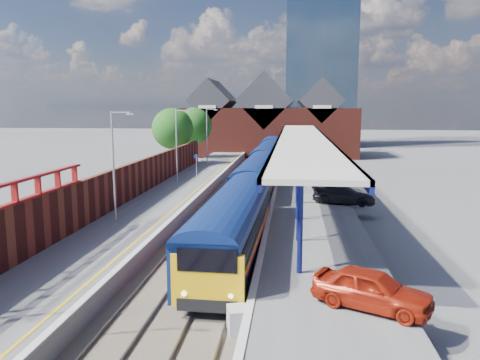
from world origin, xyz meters
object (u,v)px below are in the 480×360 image
object	(u,v)px
lamp_post_c	(178,141)
parked_car_dark	(344,195)
lamp_post_d	(208,132)
parked_car_silver	(340,188)
train	(263,165)
relay_cabinet	(238,321)
parked_car_blue	(326,172)
lamp_post_b	(115,159)
platform_sign	(196,162)
parked_car_red	(372,289)

from	to	relation	value
lamp_post_c	parked_car_dark	bearing A→B (deg)	-30.23
lamp_post_d	parked_car_dark	distance (m)	28.98
lamp_post_c	parked_car_dark	size ratio (longest dim) A/B	1.51
lamp_post_c	parked_car_dark	xyz separation A→B (m)	(14.86, -8.66, -3.32)
parked_car_silver	parked_car_dark	xyz separation A→B (m)	(0.00, -3.05, -0.02)
train	lamp_post_c	bearing A→B (deg)	-144.97
relay_cabinet	lamp_post_c	bearing A→B (deg)	91.77
parked_car_blue	lamp_post_b	bearing A→B (deg)	167.45
relay_cabinet	platform_sign	bearing A→B (deg)	88.22
platform_sign	parked_car_red	distance (m)	31.97
lamp_post_d	parked_car_silver	size ratio (longest dim) A/B	1.68
train	lamp_post_c	distance (m)	10.01
relay_cabinet	lamp_post_d	bearing A→B (deg)	85.43
platform_sign	relay_cabinet	size ratio (longest dim) A/B	2.50
platform_sign	relay_cabinet	bearing A→B (deg)	-75.53
lamp_post_c	relay_cabinet	xyz separation A→B (m)	(9.09, -27.92, -4.49)
parked_car_silver	parked_car_dark	world-z (taller)	parked_car_silver
parked_car_blue	relay_cabinet	xyz separation A→B (m)	(-5.28, -32.09, -1.12)
train	parked_car_blue	bearing A→B (deg)	-11.58
parked_car_red	relay_cabinet	bearing A→B (deg)	122.80
lamp_post_c	parked_car_red	distance (m)	30.89
train	lamp_post_c	xyz separation A→B (m)	(-7.86, -5.51, 2.87)
lamp_post_d	relay_cabinet	world-z (taller)	lamp_post_d
platform_sign	parked_car_blue	bearing A→B (deg)	9.48
lamp_post_b	platform_sign	size ratio (longest dim) A/B	2.80
platform_sign	parked_car_silver	size ratio (longest dim) A/B	0.60
lamp_post_d	relay_cabinet	distance (m)	45.07
parked_car_silver	lamp_post_b	bearing A→B (deg)	112.15
train	parked_car_silver	world-z (taller)	train
lamp_post_c	parked_car_red	size ratio (longest dim) A/B	1.64
platform_sign	relay_cabinet	distance (m)	30.98
train	platform_sign	distance (m)	7.40
platform_sign	parked_car_silver	xyz separation A→B (m)	(13.50, -7.61, -1.00)
platform_sign	parked_car_dark	bearing A→B (deg)	-38.30
train	relay_cabinet	world-z (taller)	train
parked_car_silver	parked_car_blue	bearing A→B (deg)	-9.88
train	lamp_post_d	distance (m)	13.42
parked_car_silver	parked_car_blue	size ratio (longest dim) A/B	0.94
parked_car_red	parked_car_dark	distance (m)	18.75
parked_car_dark	relay_cabinet	distance (m)	20.14
lamp_post_b	parked_car_red	xyz separation A→B (m)	(13.92, -11.38, -3.26)
lamp_post_d	platform_sign	world-z (taller)	lamp_post_d
lamp_post_d	parked_car_dark	xyz separation A→B (m)	(14.86, -24.66, -3.32)
train	parked_car_dark	xyz separation A→B (m)	(7.01, -14.17, -0.45)
parked_car_dark	parked_car_blue	distance (m)	12.84
lamp_post_b	platform_sign	bearing A→B (deg)	85.67
parked_car_silver	parked_car_blue	world-z (taller)	parked_car_silver
platform_sign	lamp_post_d	bearing A→B (deg)	95.56
parked_car_silver	train	bearing A→B (deg)	19.42
lamp_post_b	relay_cabinet	size ratio (longest dim) A/B	7.00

